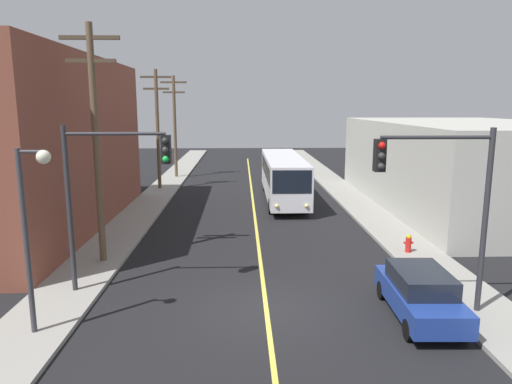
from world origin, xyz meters
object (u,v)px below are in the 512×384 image
at_px(parked_car_blue, 420,293).
at_px(street_lamp_left, 31,215).
at_px(utility_pole_near, 96,135).
at_px(traffic_signal_left_corner, 111,178).
at_px(traffic_signal_right_corner, 440,187).
at_px(city_bus, 283,176).
at_px(fire_hydrant, 408,243).
at_px(utility_pole_far, 175,122).
at_px(utility_pole_mid, 157,124).

xyz_separation_m(parked_car_blue, street_lamp_left, (-11.76, -0.87, 2.90)).
relative_size(parked_car_blue, street_lamp_left, 0.81).
xyz_separation_m(utility_pole_near, traffic_signal_left_corner, (1.46, -3.31, -1.31)).
relative_size(traffic_signal_left_corner, traffic_signal_right_corner, 1.00).
bearing_deg(street_lamp_left, parked_car_blue, 4.24).
relative_size(city_bus, fire_hydrant, 14.49).
bearing_deg(traffic_signal_right_corner, utility_pole_near, 155.97).
xyz_separation_m(utility_pole_near, street_lamp_left, (0.05, -6.50, -1.87)).
bearing_deg(city_bus, fire_hydrant, -69.84).
bearing_deg(traffic_signal_left_corner, utility_pole_far, 93.29).
height_order(utility_pole_near, utility_pole_far, utility_pole_near).
relative_size(parked_car_blue, traffic_signal_right_corner, 0.74).
relative_size(utility_pole_far, street_lamp_left, 1.70).
bearing_deg(street_lamp_left, traffic_signal_right_corner, 4.77).
bearing_deg(utility_pole_far, fire_hydrant, -59.57).
height_order(traffic_signal_right_corner, street_lamp_left, traffic_signal_right_corner).
bearing_deg(utility_pole_near, utility_pole_far, 90.30).
height_order(utility_pole_near, fire_hydrant, utility_pole_near).
bearing_deg(utility_pole_mid, traffic_signal_left_corner, -84.44).
xyz_separation_m(parked_car_blue, utility_pole_mid, (-12.42, 23.59, 4.52)).
bearing_deg(street_lamp_left, traffic_signal_left_corner, 66.07).
bearing_deg(parked_car_blue, fire_hydrant, 73.19).
distance_m(utility_pole_mid, utility_pole_far, 6.34).
bearing_deg(traffic_signal_right_corner, city_bus, 99.67).
bearing_deg(city_bus, parked_car_blue, -81.80).
bearing_deg(city_bus, street_lamp_left, -114.43).
height_order(city_bus, street_lamp_left, street_lamp_left).
relative_size(utility_pole_near, fire_hydrant, 11.83).
distance_m(traffic_signal_right_corner, street_lamp_left, 12.29).
bearing_deg(street_lamp_left, utility_pole_far, 90.32).
relative_size(utility_pole_mid, street_lamp_left, 1.72).
height_order(parked_car_blue, utility_pole_mid, utility_pole_mid).
xyz_separation_m(utility_pole_mid, traffic_signal_right_corner, (12.89, -23.44, -1.05)).
xyz_separation_m(street_lamp_left, fire_hydrant, (13.68, 7.20, -3.16)).
bearing_deg(fire_hydrant, parked_car_blue, -106.81).
relative_size(parked_car_blue, utility_pole_near, 0.45).
height_order(utility_pole_far, traffic_signal_right_corner, utility_pole_far).
height_order(utility_pole_near, street_lamp_left, utility_pole_near).
relative_size(parked_car_blue, traffic_signal_left_corner, 0.74).
bearing_deg(utility_pole_near, city_bus, 55.84).
xyz_separation_m(city_bus, utility_pole_mid, (-9.68, 4.59, 3.54)).
bearing_deg(fire_hydrant, street_lamp_left, -152.23).
bearing_deg(utility_pole_far, street_lamp_left, -89.68).
bearing_deg(utility_pole_near, parked_car_blue, -25.47).
distance_m(utility_pole_near, fire_hydrant, 14.63).
relative_size(city_bus, utility_pole_mid, 1.29).
height_order(utility_pole_near, traffic_signal_right_corner, utility_pole_near).
relative_size(utility_pole_mid, traffic_signal_right_corner, 1.57).
height_order(city_bus, traffic_signal_left_corner, traffic_signal_left_corner).
bearing_deg(street_lamp_left, fire_hydrant, 27.77).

